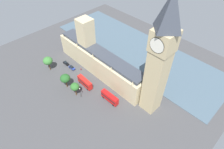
# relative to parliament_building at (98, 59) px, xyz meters

# --- Properties ---
(ground_plane) EXTENTS (139.52, 139.52, 0.00)m
(ground_plane) POSITION_rel_parliament_building_xyz_m (1.99, 1.72, -8.41)
(ground_plane) COLOR #424244
(river_thames) EXTENTS (41.86, 125.57, 0.25)m
(river_thames) POSITION_rel_parliament_building_xyz_m (-31.84, 1.72, -8.29)
(river_thames) COLOR #475B6B
(river_thames) RESTS_ON ground
(parliament_building) EXTENTS (11.13, 64.18, 30.21)m
(parliament_building) POSITION_rel_parliament_building_xyz_m (0.00, 0.00, 0.00)
(parliament_building) COLOR #CCBA8E
(parliament_building) RESTS_ON ground
(clock_tower) EXTENTS (8.78, 8.78, 59.59)m
(clock_tower) POSITION_rel_parliament_building_xyz_m (-0.30, 38.68, 22.44)
(clock_tower) COLOR tan
(clock_tower) RESTS_ON ground
(car_black_near_tower) EXTENTS (1.82, 4.58, 1.74)m
(car_black_near_tower) POSITION_rel_parliament_building_xyz_m (11.55, -18.50, -7.53)
(car_black_near_tower) COLOR black
(car_black_near_tower) RESTS_ON ground
(car_blue_midblock) EXTENTS (2.01, 4.76, 1.74)m
(car_blue_midblock) POSITION_rel_parliament_building_xyz_m (11.38, -12.43, -7.52)
(car_blue_midblock) COLOR navy
(car_blue_midblock) RESTS_ON ground
(double_decker_bus_far_end) EXTENTS (2.90, 10.57, 4.75)m
(double_decker_bus_far_end) POSITION_rel_parliament_building_xyz_m (14.30, 4.57, -5.78)
(double_decker_bus_far_end) COLOR red
(double_decker_bus_far_end) RESTS_ON ground
(double_decker_bus_leading) EXTENTS (2.84, 10.55, 4.75)m
(double_decker_bus_leading) POSITION_rel_parliament_building_xyz_m (11.88, 22.12, -5.78)
(double_decker_bus_leading) COLOR red
(double_decker_bus_leading) RESTS_ON ground
(pedestrian_corner) EXTENTS (0.66, 0.70, 1.66)m
(pedestrian_corner) POSITION_rel_parliament_building_xyz_m (7.82, 22.27, -7.67)
(pedestrian_corner) COLOR #336B60
(pedestrian_corner) RESTS_ON ground
(pedestrian_under_trees) EXTENTS (0.66, 0.66, 1.60)m
(pedestrian_under_trees) POSITION_rel_parliament_building_xyz_m (8.05, -7.51, -7.69)
(pedestrian_under_trees) COLOR maroon
(pedestrian_under_trees) RESTS_ON ground
(plane_tree_opposite_hall) EXTENTS (4.67, 4.67, 8.54)m
(plane_tree_opposite_hall) POSITION_rel_parliament_building_xyz_m (22.13, 6.70, -1.93)
(plane_tree_opposite_hall) COLOR brown
(plane_tree_opposite_hall) RESTS_ON ground
(plane_tree_kerbside) EXTENTS (5.56, 5.56, 9.47)m
(plane_tree_kerbside) POSITION_rel_parliament_building_xyz_m (21.47, -20.95, -1.36)
(plane_tree_kerbside) COLOR brown
(plane_tree_kerbside) RESTS_ON ground
(plane_tree_trailing) EXTENTS (5.42, 5.42, 9.12)m
(plane_tree_trailing) POSITION_rel_parliament_building_xyz_m (22.33, -1.65, -1.64)
(plane_tree_trailing) COLOR brown
(plane_tree_trailing) RESTS_ON ground
(street_lamp_by_river_gate) EXTENTS (0.56, 0.56, 6.68)m
(street_lamp_by_river_gate) POSITION_rel_parliament_building_xyz_m (21.13, 9.48, -3.78)
(street_lamp_by_river_gate) COLOR black
(street_lamp_by_river_gate) RESTS_ON ground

